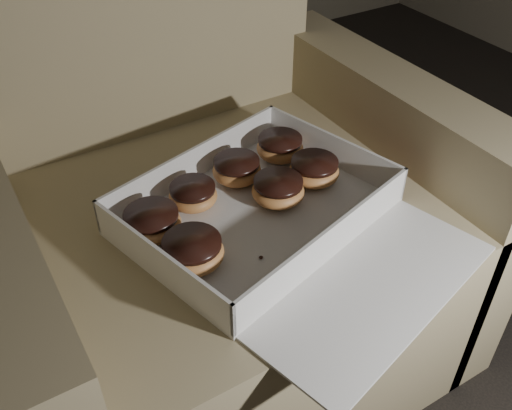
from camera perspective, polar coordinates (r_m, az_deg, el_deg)
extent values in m
cube|color=#94825F|center=(1.22, -3.14, -7.02)|extent=(0.75, 0.75, 0.44)
cube|color=#94825F|center=(1.11, -22.34, -11.70)|extent=(0.12, 0.75, 0.58)
cube|color=#94825F|center=(1.36, 11.90, 1.63)|extent=(0.12, 0.75, 0.58)
cube|color=silver|center=(1.02, 0.00, -1.05)|extent=(0.51, 0.44, 0.01)
cube|color=silver|center=(1.09, -6.20, 4.22)|extent=(0.43, 0.12, 0.07)
cube|color=silver|center=(0.92, 7.36, -3.75)|extent=(0.43, 0.12, 0.07)
cube|color=silver|center=(0.89, -9.68, -5.75)|extent=(0.09, 0.32, 0.07)
cube|color=silver|center=(1.13, 7.60, 5.54)|extent=(0.09, 0.32, 0.07)
cube|color=#D5556C|center=(1.14, 7.73, 5.63)|extent=(0.09, 0.31, 0.06)
cube|color=silver|center=(0.91, 11.89, -8.25)|extent=(0.47, 0.30, 0.01)
ellipsoid|color=#C98946|center=(1.08, -1.92, 3.46)|extent=(0.09, 0.09, 0.04)
cylinder|color=black|center=(1.07, -1.94, 4.31)|extent=(0.09, 0.09, 0.01)
ellipsoid|color=#C98946|center=(0.98, -10.34, -1.90)|extent=(0.10, 0.10, 0.05)
cylinder|color=black|center=(0.96, -10.48, -0.97)|extent=(0.09, 0.09, 0.01)
ellipsoid|color=#C98946|center=(1.09, 5.82, 3.36)|extent=(0.10, 0.10, 0.05)
cylinder|color=black|center=(1.08, 5.89, 4.23)|extent=(0.09, 0.09, 0.01)
ellipsoid|color=#C98946|center=(1.03, 2.21, 1.40)|extent=(0.10, 0.10, 0.05)
cylinder|color=black|center=(1.02, 2.24, 2.30)|extent=(0.09, 0.09, 0.01)
ellipsoid|color=#C98946|center=(1.15, 2.41, 5.70)|extent=(0.09, 0.09, 0.05)
cylinder|color=black|center=(1.14, 2.44, 6.53)|extent=(0.09, 0.09, 0.01)
ellipsoid|color=#C98946|center=(1.03, -6.32, 0.89)|extent=(0.09, 0.09, 0.04)
cylinder|color=black|center=(1.02, -6.39, 1.71)|extent=(0.08, 0.08, 0.01)
ellipsoid|color=#C98946|center=(0.91, -6.36, -4.78)|extent=(0.10, 0.10, 0.05)
cylinder|color=black|center=(0.90, -6.46, -3.80)|extent=(0.09, 0.09, 0.01)
ellipsoid|color=black|center=(1.11, 6.65, 2.89)|extent=(0.01, 0.01, 0.00)
ellipsoid|color=black|center=(0.93, 0.50, -5.26)|extent=(0.01, 0.01, 0.00)
ellipsoid|color=black|center=(0.95, 5.71, -4.34)|extent=(0.01, 0.01, 0.00)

